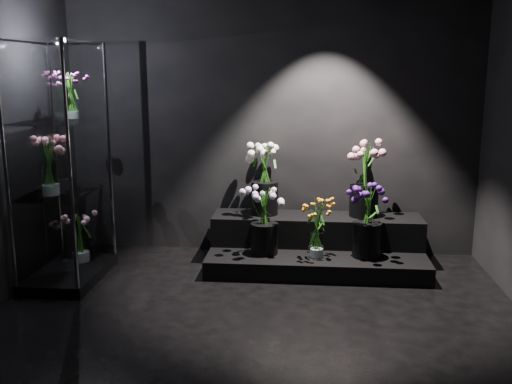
# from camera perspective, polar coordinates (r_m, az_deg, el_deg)

# --- Properties ---
(floor) EXTENTS (4.00, 4.00, 0.00)m
(floor) POSITION_cam_1_polar(r_m,az_deg,el_deg) (4.01, -0.47, -14.56)
(floor) COLOR black
(floor) RESTS_ON ground
(wall_back) EXTENTS (4.00, 0.00, 4.00)m
(wall_back) POSITION_cam_1_polar(r_m,az_deg,el_deg) (5.59, 1.55, 8.01)
(wall_back) COLOR black
(wall_back) RESTS_ON floor
(wall_front) EXTENTS (4.00, 0.00, 4.00)m
(wall_front) POSITION_cam_1_polar(r_m,az_deg,el_deg) (1.65, -7.42, -1.93)
(wall_front) COLOR black
(wall_front) RESTS_ON floor
(display_riser) EXTENTS (1.98, 0.88, 0.44)m
(display_riser) POSITION_cam_1_polar(r_m,az_deg,el_deg) (5.41, 6.05, -5.33)
(display_riser) COLOR black
(display_riser) RESTS_ON floor
(display_case) EXTENTS (0.55, 0.92, 2.03)m
(display_case) POSITION_cam_1_polar(r_m,az_deg,el_deg) (5.08, -18.82, 2.61)
(display_case) COLOR black
(display_case) RESTS_ON floor
(bouquet_orange_bells) EXTENTS (0.30, 0.30, 0.54)m
(bouquet_orange_bells) POSITION_cam_1_polar(r_m,az_deg,el_deg) (5.06, 6.12, -3.51)
(bouquet_orange_bells) COLOR white
(bouquet_orange_bells) RESTS_ON display_riser
(bouquet_lilac) EXTENTS (0.49, 0.49, 0.60)m
(bouquet_lilac) POSITION_cam_1_polar(r_m,az_deg,el_deg) (5.11, 0.85, -2.42)
(bouquet_lilac) COLOR black
(bouquet_lilac) RESTS_ON display_riser
(bouquet_purple) EXTENTS (0.34, 0.34, 0.64)m
(bouquet_purple) POSITION_cam_1_polar(r_m,az_deg,el_deg) (5.12, 11.10, -2.68)
(bouquet_purple) COLOR black
(bouquet_purple) RESTS_ON display_riser
(bouquet_cream_roses) EXTENTS (0.39, 0.39, 0.68)m
(bouquet_cream_roses) POSITION_cam_1_polar(r_m,az_deg,el_deg) (5.41, 0.87, 1.77)
(bouquet_cream_roses) COLOR black
(bouquet_cream_roses) RESTS_ON display_riser
(bouquet_pink_roses) EXTENTS (0.40, 0.40, 0.70)m
(bouquet_pink_roses) POSITION_cam_1_polar(r_m,az_deg,el_deg) (5.43, 10.83, 1.54)
(bouquet_pink_roses) COLOR black
(bouquet_pink_roses) RESTS_ON display_riser
(bouquet_case_pink) EXTENTS (0.28, 0.28, 0.47)m
(bouquet_case_pink) POSITION_cam_1_polar(r_m,az_deg,el_deg) (4.93, -19.98, 2.49)
(bouquet_case_pink) COLOR white
(bouquet_case_pink) RESTS_ON display_case
(bouquet_case_magenta) EXTENTS (0.27, 0.27, 0.38)m
(bouquet_case_magenta) POSITION_cam_1_polar(r_m,az_deg,el_deg) (5.12, -18.06, 9.16)
(bouquet_case_magenta) COLOR white
(bouquet_case_magenta) RESTS_ON display_case
(bouquet_case_base_pink) EXTENTS (0.31, 0.31, 0.48)m
(bouquet_case_base_pink) POSITION_cam_1_polar(r_m,az_deg,el_deg) (5.39, -17.19, -4.11)
(bouquet_case_base_pink) COLOR white
(bouquet_case_base_pink) RESTS_ON display_case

